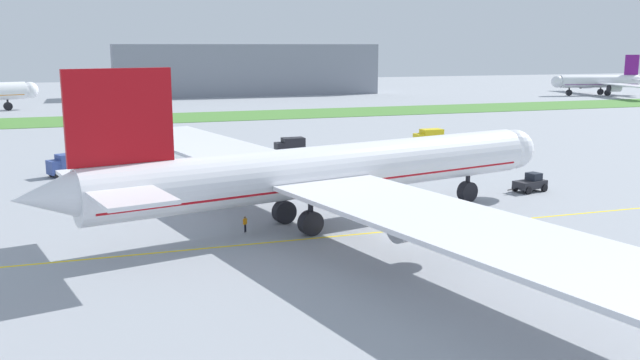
{
  "coord_description": "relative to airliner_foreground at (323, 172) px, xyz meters",
  "views": [
    {
      "loc": [
        -27.65,
        -57.56,
        17.65
      ],
      "look_at": [
        -4.75,
        10.75,
        3.43
      ],
      "focal_mm": 38.44,
      "sensor_mm": 36.0,
      "label": 1
    }
  ],
  "objects": [
    {
      "name": "service_truck_fuel_bowser",
      "position": [
        -24.74,
        35.93,
        -3.75
      ],
      "size": [
        5.57,
        4.21,
        3.03
      ],
      "color": "#33478C",
      "rests_on": "ground"
    },
    {
      "name": "service_truck_baggage_loader",
      "position": [
        35.15,
        45.05,
        -3.72
      ],
      "size": [
        5.03,
        2.71,
        3.09
      ],
      "color": "yellow",
      "rests_on": "ground"
    },
    {
      "name": "parked_airliner_far_centre",
      "position": [
        152.06,
        139.22,
        -0.52
      ],
      "size": [
        36.61,
        56.97,
        14.32
      ],
      "color": "white",
      "rests_on": "ground"
    },
    {
      "name": "pushback_tug",
      "position": [
        29.34,
        6.98,
        -4.34
      ],
      "size": [
        5.96,
        3.21,
        2.27
      ],
      "color": "#26262B",
      "rests_on": "ground"
    },
    {
      "name": "terminal_building",
      "position": [
        33.18,
        181.98,
        3.62
      ],
      "size": [
        93.5,
        20.0,
        18.0
      ],
      "primitive_type": "cube",
      "color": "gray",
      "rests_on": "ground"
    },
    {
      "name": "ground_crew_wingwalker_port",
      "position": [
        -7.94,
        -0.24,
        -4.43
      ],
      "size": [
        0.44,
        0.46,
        1.56
      ],
      "color": "black",
      "rests_on": "ground"
    },
    {
      "name": "airliner_foreground",
      "position": [
        0.0,
        0.0,
        0.0
      ],
      "size": [
        56.62,
        93.17,
        15.82
      ],
      "color": "white",
      "rests_on": "ground"
    },
    {
      "name": "grass_median_strip",
      "position": [
        6.33,
        108.7,
        -5.33
      ],
      "size": [
        320.0,
        24.0,
        0.1
      ],
      "primitive_type": "cube",
      "color": "#4C8438",
      "rests_on": "ground"
    },
    {
      "name": "ground_plane",
      "position": [
        6.33,
        -5.22,
        -5.38
      ],
      "size": [
        600.0,
        600.0,
        0.0
      ],
      "primitive_type": "plane",
      "color": "#9399A0",
      "rests_on": "ground"
    },
    {
      "name": "service_truck_catering_van",
      "position": [
        9.24,
        43.66,
        -3.85
      ],
      "size": [
        4.84,
        2.67,
        2.83
      ],
      "color": "black",
      "rests_on": "ground"
    },
    {
      "name": "apron_taxi_line",
      "position": [
        6.33,
        -4.39,
        -5.37
      ],
      "size": [
        280.0,
        0.36,
        0.01
      ],
      "primitive_type": "cube",
      "color": "yellow",
      "rests_on": "ground"
    }
  ]
}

